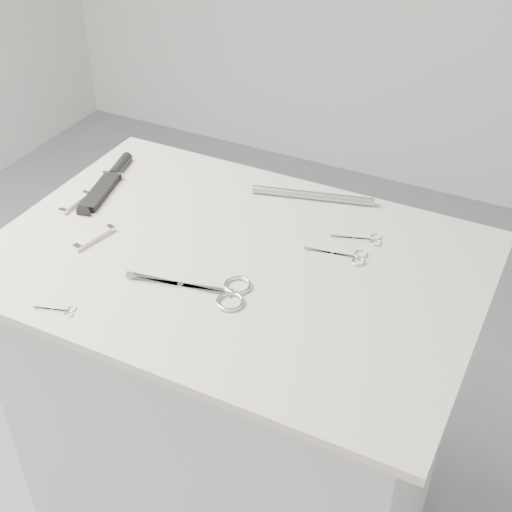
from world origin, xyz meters
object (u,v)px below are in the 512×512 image
at_px(large_shears, 215,290).
at_px(pocket_knife_b, 75,202).
at_px(pocket_knife_a, 94,237).
at_px(embroidery_scissors_a, 348,256).
at_px(embroidery_scissors_b, 365,239).
at_px(sheathed_knife, 109,179).
at_px(tiny_scissors, 61,311).
at_px(metal_rail, 313,195).
at_px(plinth, 238,412).

xyz_separation_m(large_shears, pocket_knife_b, (-0.44, 0.13, 0.00)).
bearing_deg(pocket_knife_a, embroidery_scissors_a, -57.52).
xyz_separation_m(embroidery_scissors_b, sheathed_knife, (-0.62, -0.05, 0.01)).
distance_m(large_shears, embroidery_scissors_b, 0.36).
bearing_deg(tiny_scissors, pocket_knife_a, 94.35).
distance_m(pocket_knife_b, metal_rail, 0.54).
bearing_deg(pocket_knife_a, metal_rail, -31.98).
height_order(tiny_scissors, pocket_knife_a, pocket_knife_a).
relative_size(plinth, metal_rail, 3.19).
height_order(plinth, tiny_scissors, tiny_scissors).
distance_m(large_shears, metal_rail, 0.40).
distance_m(tiny_scissors, metal_rail, 0.63).
distance_m(sheathed_knife, pocket_knife_a, 0.24).
xyz_separation_m(plinth, embroidery_scissors_a, (0.21, 0.11, 0.47)).
distance_m(plinth, sheathed_knife, 0.64).
xyz_separation_m(sheathed_knife, metal_rail, (0.46, 0.15, 0.00)).
height_order(pocket_knife_b, metal_rail, metal_rail).
bearing_deg(tiny_scissors, large_shears, 21.08).
bearing_deg(plinth, embroidery_scissors_a, 27.36).
height_order(embroidery_scissors_a, tiny_scissors, same).
xyz_separation_m(plinth, pocket_knife_b, (-0.42, 0.01, 0.48)).
distance_m(tiny_scissors, pocket_knife_a, 0.23).
distance_m(plinth, embroidery_scissors_a, 0.53).
bearing_deg(tiny_scissors, metal_rail, 48.28).
bearing_deg(embroidery_scissors_b, embroidery_scissors_a, -116.96).
height_order(embroidery_scissors_a, sheathed_knife, sheathed_knife).
relative_size(large_shears, sheathed_knife, 0.98).
bearing_deg(sheathed_knife, pocket_knife_a, -165.16).
bearing_deg(metal_rail, large_shears, -95.21).
distance_m(sheathed_knife, pocket_knife_b, 0.12).
xyz_separation_m(large_shears, pocket_knife_a, (-0.31, 0.04, 0.00)).
relative_size(embroidery_scissors_a, pocket_knife_b, 1.38).
distance_m(embroidery_scissors_a, metal_rail, 0.23).
relative_size(tiny_scissors, sheathed_knife, 0.32).
relative_size(plinth, tiny_scissors, 11.31).
bearing_deg(pocket_knife_b, embroidery_scissors_b, -74.52).
xyz_separation_m(plinth, tiny_scissors, (-0.21, -0.29, 0.47)).
bearing_deg(pocket_knife_b, embroidery_scissors_a, -80.72).
bearing_deg(plinth, pocket_knife_a, -165.06).
bearing_deg(embroidery_scissors_a, pocket_knife_b, 178.27).
bearing_deg(metal_rail, tiny_scissors, -114.72).
bearing_deg(large_shears, plinth, 87.41).
bearing_deg(large_shears, tiny_scissors, -153.59).
bearing_deg(embroidery_scissors_a, metal_rail, 121.33).
height_order(large_shears, metal_rail, metal_rail).
bearing_deg(embroidery_scissors_b, pocket_knife_a, -171.50).
xyz_separation_m(pocket_knife_b, metal_rail, (0.47, 0.27, 0.00)).
distance_m(plinth, pocket_knife_a, 0.56).
bearing_deg(large_shears, pocket_knife_b, 151.82).
xyz_separation_m(tiny_scissors, sheathed_knife, (-0.20, 0.42, 0.01)).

